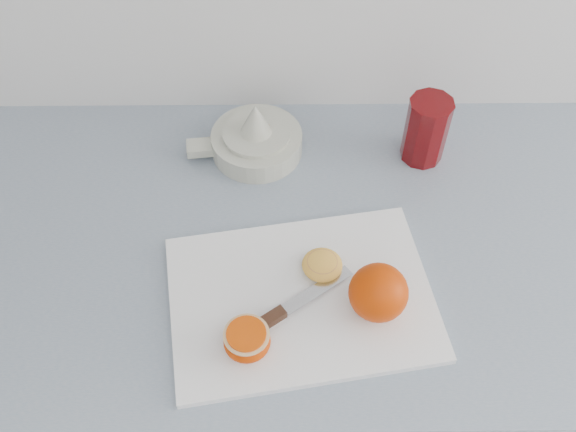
{
  "coord_description": "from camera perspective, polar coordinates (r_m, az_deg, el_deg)",
  "views": [
    {
      "loc": [
        -0.28,
        1.09,
        1.7
      ],
      "look_at": [
        -0.28,
        1.68,
        0.96
      ],
      "focal_mm": 40.0,
      "sensor_mm": 36.0,
      "label": 1
    }
  ],
  "objects": [
    {
      "name": "red_tumbler",
      "position": [
        1.11,
        12.14,
        7.32
      ],
      "size": [
        0.07,
        0.07,
        0.12
      ],
      "color": "#62090C",
      "rests_on": "counter"
    },
    {
      "name": "whole_orange",
      "position": [
        0.9,
        8.04,
        -6.77
      ],
      "size": [
        0.08,
        0.08,
        0.08
      ],
      "color": "red",
      "rests_on": "cutting_board"
    },
    {
      "name": "half_orange",
      "position": [
        0.88,
        -3.67,
        -10.97
      ],
      "size": [
        0.06,
        0.06,
        0.04
      ],
      "color": "red",
      "rests_on": "cutting_board"
    },
    {
      "name": "counter",
      "position": [
        1.4,
        2.82,
        -12.39
      ],
      "size": [
        2.57,
        0.64,
        0.89
      ],
      "color": "silver",
      "rests_on": "ground"
    },
    {
      "name": "cutting_board",
      "position": [
        0.94,
        1.19,
        -7.28
      ],
      "size": [
        0.42,
        0.33,
        0.01
      ],
      "primitive_type": "cube",
      "rotation": [
        0.0,
        0.0,
        0.16
      ],
      "color": "white",
      "rests_on": "counter"
    },
    {
      "name": "citrus_juicer",
      "position": [
        1.11,
        -2.91,
        6.85
      ],
      "size": [
        0.2,
        0.16,
        0.11
      ],
      "color": "silver",
      "rests_on": "counter"
    },
    {
      "name": "squeezed_shell",
      "position": [
        0.95,
        3.05,
        -4.34
      ],
      "size": [
        0.06,
        0.06,
        0.03
      ],
      "color": "#F2AD3B",
      "rests_on": "cutting_board"
    },
    {
      "name": "paring_knife",
      "position": [
        0.91,
        -1.76,
        -9.27
      ],
      "size": [
        0.18,
        0.14,
        0.01
      ],
      "color": "#3F2519",
      "rests_on": "cutting_board"
    }
  ]
}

